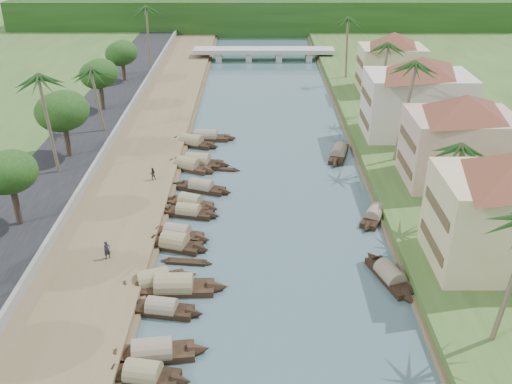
{
  "coord_description": "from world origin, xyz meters",
  "views": [
    {
      "loc": [
        -1.77,
        -42.4,
        28.5
      ],
      "look_at": [
        -1.68,
        9.56,
        2.0
      ],
      "focal_mm": 40.0,
      "sensor_mm": 36.0,
      "label": 1
    }
  ],
  "objects_px": {
    "building_near": "(512,208)",
    "sampan_1": "(143,375)",
    "bridge": "(264,52)",
    "sampan_0": "(153,353)",
    "person_near": "(107,250)"
  },
  "relations": [
    {
      "from": "building_near",
      "to": "bridge",
      "type": "bearing_deg",
      "value": 104.39
    },
    {
      "from": "bridge",
      "to": "building_near",
      "type": "height_order",
      "value": "building_near"
    },
    {
      "from": "sampan_0",
      "to": "bridge",
      "type": "bearing_deg",
      "value": 76.71
    },
    {
      "from": "building_near",
      "to": "person_near",
      "type": "xyz_separation_m",
      "value": [
        -33.58,
        1.23,
        -4.74
      ]
    },
    {
      "from": "bridge",
      "to": "person_near",
      "type": "distance_m",
      "value": 74.22
    },
    {
      "from": "building_near",
      "to": "sampan_1",
      "type": "xyz_separation_m",
      "value": [
        -28.23,
        -12.14,
        -5.97
      ]
    },
    {
      "from": "bridge",
      "to": "building_near",
      "type": "bearing_deg",
      "value": -75.61
    },
    {
      "from": "sampan_0",
      "to": "building_near",
      "type": "bearing_deg",
      "value": 12.56
    },
    {
      "from": "bridge",
      "to": "building_near",
      "type": "relative_size",
      "value": 1.89
    },
    {
      "from": "bridge",
      "to": "sampan_1",
      "type": "relative_size",
      "value": 4.01
    },
    {
      "from": "bridge",
      "to": "sampan_0",
      "type": "relative_size",
      "value": 3.37
    },
    {
      "from": "building_near",
      "to": "sampan_1",
      "type": "relative_size",
      "value": 2.13
    },
    {
      "from": "building_near",
      "to": "sampan_1",
      "type": "distance_m",
      "value": 31.3
    },
    {
      "from": "bridge",
      "to": "building_near",
      "type": "xyz_separation_m",
      "value": [
        18.99,
        -74.0,
        4.66
      ]
    },
    {
      "from": "building_near",
      "to": "sampan_0",
      "type": "height_order",
      "value": "building_near"
    }
  ]
}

